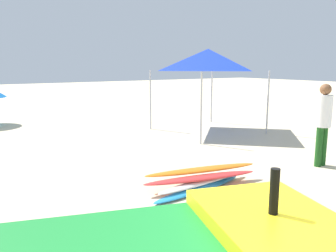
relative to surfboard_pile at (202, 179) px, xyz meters
name	(u,v)px	position (x,y,z in m)	size (l,w,h in m)	color
surfboard_pile	(202,179)	(0.00, 0.00, 0.00)	(2.34, 0.89, 0.32)	#268CCC
lifeguard_near_center	(323,119)	(2.97, -0.36, 0.85)	(0.32, 0.32, 1.75)	#194C19
popup_canopy	(208,60)	(3.47, 3.99, 2.13)	(2.71, 2.71, 2.63)	#B2B2B7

